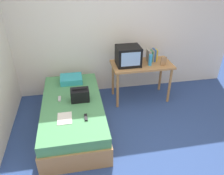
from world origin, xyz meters
TOP-DOWN VIEW (x-y plane):
  - ground_plane at (0.00, 0.00)m, footprint 8.00×8.00m
  - wall_back at (0.00, 2.00)m, footprint 5.20×0.10m
  - bed at (-0.89, 0.81)m, footprint 1.00×2.00m
  - desk at (0.48, 1.46)m, footprint 1.16×0.60m
  - tv at (0.21, 1.46)m, footprint 0.44×0.39m
  - water_bottle at (0.61, 1.36)m, footprint 0.07×0.07m
  - book_row at (0.71, 1.56)m, footprint 0.19×0.17m
  - picture_frame at (0.86, 1.31)m, footprint 0.11×0.02m
  - pillow at (-0.88, 1.50)m, footprint 0.40×0.34m
  - handbag at (-0.75, 0.84)m, footprint 0.30×0.20m
  - magazine at (-1.01, 0.39)m, footprint 0.21×0.29m
  - remote_dark at (-0.70, 0.34)m, footprint 0.04×0.16m
  - remote_silver at (-1.09, 0.93)m, footprint 0.04×0.14m

SIDE VIEW (x-z plane):
  - ground_plane at x=0.00m, z-range 0.00..0.00m
  - bed at x=-0.89m, z-range 0.00..0.49m
  - magazine at x=-1.01m, z-range 0.49..0.50m
  - remote_dark at x=-0.70m, z-range 0.49..0.51m
  - remote_silver at x=-1.09m, z-range 0.49..0.51m
  - pillow at x=-0.88m, z-range 0.49..0.60m
  - handbag at x=-0.75m, z-range 0.48..0.71m
  - desk at x=0.48m, z-range 0.29..1.06m
  - picture_frame at x=0.86m, z-range 0.78..0.94m
  - water_bottle at x=0.61m, z-range 0.78..0.99m
  - book_row at x=0.71m, z-range 0.77..1.01m
  - tv at x=0.21m, z-range 0.78..1.14m
  - wall_back at x=0.00m, z-range 0.00..2.60m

